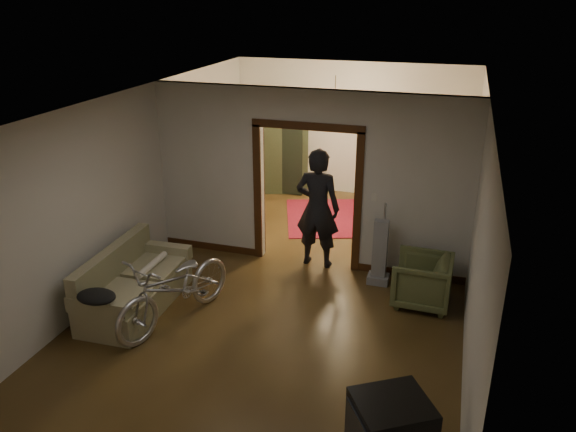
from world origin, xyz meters
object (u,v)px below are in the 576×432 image
at_px(armchair, 422,281).
at_px(desk, 395,186).
at_px(bicycle, 175,288).
at_px(sofa, 135,280).
at_px(person, 318,208).
at_px(locker, 286,150).

distance_m(armchair, desk, 4.00).
relative_size(bicycle, desk, 1.93).
bearing_deg(desk, bicycle, -131.40).
height_order(sofa, desk, sofa).
xyz_separation_m(armchair, person, (-1.71, 0.76, 0.61)).
bearing_deg(person, desk, -102.71).
distance_m(sofa, locker, 5.35).
distance_m(bicycle, desk, 5.79).
distance_m(armchair, person, 1.97).
xyz_separation_m(bicycle, desk, (2.19, 5.36, -0.14)).
distance_m(sofa, person, 2.95).
distance_m(bicycle, person, 2.63).
height_order(armchair, person, person).
bearing_deg(bicycle, person, 77.22).
relative_size(sofa, locker, 1.00).
height_order(sofa, person, person).
bearing_deg(bicycle, armchair, 43.87).
relative_size(sofa, desk, 1.84).
bearing_deg(sofa, person, 42.74).
xyz_separation_m(bicycle, armchair, (3.06, 1.45, -0.15)).
bearing_deg(locker, bicycle, -106.20).
bearing_deg(person, bicycle, 61.07).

